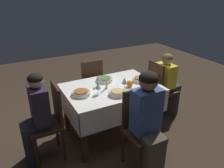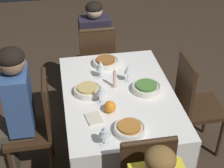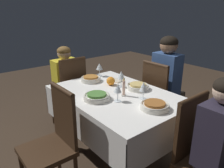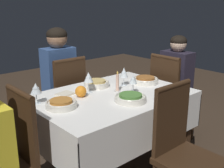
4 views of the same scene
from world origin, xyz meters
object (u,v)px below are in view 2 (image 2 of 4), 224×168
wine_glass_west (100,66)px  candle_centerpiece (114,80)px  wine_glass_south (101,90)px  orange_fruit (110,107)px  bowl_north (146,87)px  person_child_dark (94,46)px  bowl_west (106,62)px  wine_glass_north (128,70)px  chair_west (97,62)px  person_adult_denim (14,110)px  napkin_red_folded (94,118)px  bowl_south (87,90)px  chair_south (36,124)px  wine_glass_east (104,132)px  bowl_east (129,128)px  chair_north (194,102)px  dining_table (119,104)px

wine_glass_west → candle_centerpiece: candle_centerpiece is taller
wine_glass_south → orange_fruit: wine_glass_south is taller
bowl_north → person_child_dark: bearing=-164.5°
bowl_west → wine_glass_north: 0.33m
chair_west → person_adult_denim: bearing=49.0°
chair_west → napkin_red_folded: bearing=81.3°
person_adult_denim → bowl_south: person_adult_denim is taller
person_child_dark → bowl_south: size_ratio=5.13×
chair_south → bowl_south: 0.48m
person_adult_denim → wine_glass_north: 0.92m
wine_glass_east → bowl_north: wine_glass_east is taller
bowl_east → orange_fruit: 0.25m
chair_south → chair_north: bearing=92.1°
chair_north → bowl_east: size_ratio=4.34×
chair_south → chair_west: (-0.85, 0.60, 0.00)m
bowl_south → wine_glass_south: bearing=30.4°
dining_table → person_child_dark: bearing=-176.6°
person_child_dark → wine_glass_west: (0.75, -0.05, 0.23)m
chair_south → candle_centerpiece: size_ratio=5.51×
wine_glass_west → bowl_east: (0.68, 0.09, -0.08)m
wine_glass_south → bowl_north: bearing=105.8°
napkin_red_folded → wine_glass_north: bearing=141.5°
chair_west → bowl_west: (0.41, 0.03, 0.24)m
bowl_south → bowl_east: bearing=24.6°
person_child_dark → wine_glass_west: person_child_dark is taller
dining_table → person_adult_denim: (0.01, -0.80, 0.06)m
person_child_dark → bowl_east: size_ratio=5.16×
dining_table → person_child_dark: person_child_dark is taller
wine_glass_north → bowl_north: bearing=39.4°
chair_north → wine_glass_east: chair_north is taller
wine_glass_east → candle_centerpiece: (-0.61, 0.18, -0.04)m
chair_north → wine_glass_north: chair_north is taller
person_adult_denim → candle_centerpiece: size_ratio=7.07×
wine_glass_south → dining_table: bearing=123.9°
person_child_dark → chair_south: bearing=59.3°
person_child_dark → wine_glass_north: bearing=100.6°
bowl_north → wine_glass_south: bearing=-74.2°
person_child_dark → orange_fruit: bearing=87.8°
bowl_south → chair_west: bearing=167.4°
napkin_red_folded → chair_west: bearing=171.3°
bowl_east → bowl_north: same height
wine_glass_south → bowl_south: bearing=-149.6°
bowl_west → wine_glass_north: bearing=24.3°
chair_west → wine_glass_east: bearing=84.3°
person_child_dark → dining_table: bearing=93.4°
chair_north → bowl_south: bearing=89.4°
candle_centerpiece → orange_fruit: candle_centerpiece is taller
bowl_south → orange_fruit: orange_fruit is taller
dining_table → person_child_dark: size_ratio=1.11×
person_adult_denim → wine_glass_south: person_adult_denim is taller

